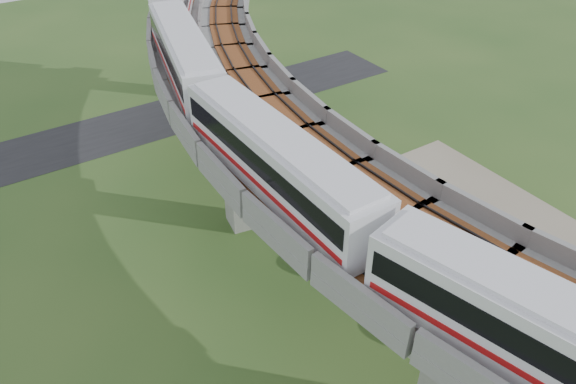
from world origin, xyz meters
name	(u,v)px	position (x,y,z in m)	size (l,w,h in m)	color
ground	(310,311)	(0.00, 0.00, 0.00)	(160.00, 160.00, 0.00)	#2F5421
dirt_lot	(480,249)	(14.00, -2.00, 0.02)	(18.00, 26.00, 0.04)	gray
asphalt_road	(139,124)	(0.00, 30.00, 0.01)	(60.00, 8.00, 0.03)	#232326
viaduct	(366,178)	(3.84, 0.00, 9.05)	(19.58, 73.98, 11.40)	#99968E
metro_train	(259,97)	(0.75, 6.90, 12.31)	(13.99, 60.90, 3.64)	silver
fence	(420,248)	(9.75, 0.00, 0.75)	(3.87, 38.73, 1.50)	#2D382D
tree_0	(278,112)	(11.68, 21.98, 1.58)	(2.12, 2.12, 2.48)	#382314
tree_1	(293,136)	(9.76, 16.58, 2.00)	(2.66, 2.66, 3.13)	#382314
tree_2	(307,158)	(8.60, 12.66, 2.09)	(2.50, 2.50, 3.16)	#382314
tree_3	(352,225)	(6.34, 3.66, 1.88)	(1.96, 1.96, 2.72)	#382314
tree_4	(379,249)	(5.85, 0.22, 2.32)	(2.71, 2.71, 3.48)	#382314
tree_5	(494,317)	(7.46, -8.14, 2.46)	(3.11, 3.11, 3.78)	#382314
car_white	(539,325)	(10.89, -9.25, 0.61)	(1.34, 3.33, 1.13)	silver
car_red	(531,272)	(14.41, -5.96, 0.62)	(1.23, 3.52, 1.16)	#AF1610
car_dark	(431,218)	(12.97, 2.12, 0.69)	(1.82, 4.47, 1.30)	black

